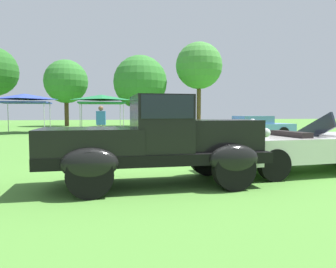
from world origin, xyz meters
TOP-DOWN VIEW (x-y plane):
  - ground_plane at (0.00, 0.00)m, footprint 120.00×120.00m
  - feature_pickup_truck at (-0.10, -0.18)m, footprint 4.25×1.84m
  - neighbor_convertible at (3.74, 0.46)m, footprint 4.64×1.94m
  - show_car_burgundy at (2.91, 11.53)m, footprint 4.23×2.20m
  - show_car_skyblue at (7.23, 9.59)m, footprint 4.05×1.85m
  - spectator_near_truck at (-0.94, 8.20)m, footprint 0.43×0.28m
  - canopy_tent_left_field at (-5.90, 17.76)m, footprint 3.23×3.23m
  - canopy_tent_center_field at (-0.69, 17.78)m, footprint 3.27×3.27m
  - treeline_mid_left at (-4.04, 29.06)m, footprint 4.53×4.53m
  - treeline_center at (3.48, 26.96)m, footprint 5.53×5.53m
  - treeline_mid_right at (9.40, 25.54)m, footprint 4.80×4.80m

SIDE VIEW (x-z plane):
  - ground_plane at x=0.00m, z-range 0.00..0.00m
  - neighbor_convertible at x=3.74m, z-range -0.12..1.28m
  - show_car_skyblue at x=7.23m, z-range -0.01..1.21m
  - show_car_burgundy at x=2.91m, z-range -0.01..1.21m
  - feature_pickup_truck at x=-0.10m, z-range 0.01..1.71m
  - spectator_near_truck at x=-0.94m, z-range 0.07..1.76m
  - canopy_tent_left_field at x=-5.90m, z-range 1.07..3.78m
  - canopy_tent_center_field at x=-0.69m, z-range 1.07..3.78m
  - treeline_center at x=3.48m, z-range 0.89..8.21m
  - treeline_mid_left at x=-4.04m, z-range 1.18..8.12m
  - treeline_mid_right at x=9.40m, z-range 1.90..10.55m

